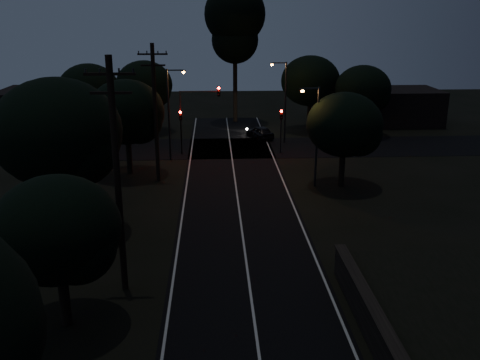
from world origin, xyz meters
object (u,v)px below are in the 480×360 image
signal_left (181,124)px  signal_mast (199,108)px  utility_pole_mid (117,174)px  signal_right (281,123)px  utility_pole_far (155,111)px  tall_pine (235,23)px  streetlight_b (284,97)px  streetlight_a (171,108)px  car (260,132)px  streetlight_c (315,130)px

signal_left → signal_mast: bearing=0.1°
utility_pole_mid → signal_right: (10.60, 24.99, -2.90)m
utility_pole_mid → utility_pole_far: size_ratio=1.05×
utility_pole_mid → tall_pine: bearing=80.1°
tall_pine → signal_left: tall_pine is taller
streetlight_b → signal_left: bearing=-158.0°
signal_left → streetlight_a: size_ratio=0.51×
signal_mast → streetlight_b: bearing=26.0°
utility_pole_mid → car: (9.20, 31.00, -5.08)m
signal_right → utility_pole_mid: bearing=-113.0°
utility_pole_far → streetlight_a: size_ratio=1.31×
utility_pole_far → car: bearing=56.7°
streetlight_a → streetlight_b: 12.19m
utility_pole_mid → signal_right: utility_pole_mid is taller
tall_pine → signal_right: tall_pine is taller
streetlight_a → utility_pole_far: bearing=-96.6°
streetlight_b → car: streetlight_b is taller
signal_right → signal_mast: 7.66m
streetlight_c → utility_pole_far: bearing=170.4°
streetlight_a → signal_mast: bearing=39.8°
signal_left → streetlight_c: 14.52m
utility_pole_mid → signal_left: bearing=86.8°
signal_mast → streetlight_a: (-2.39, -1.99, 0.30)m
tall_pine → car: size_ratio=4.08×
streetlight_b → tall_pine: bearing=111.4°
signal_mast → car: signal_mast is taller
streetlight_b → streetlight_c: size_ratio=1.07×
signal_right → streetlight_c: 10.18m
signal_left → car: bearing=37.6°
streetlight_a → streetlight_c: size_ratio=1.07×
utility_pole_mid → streetlight_b: 31.15m
signal_mast → streetlight_a: size_ratio=0.78×
signal_right → signal_mast: size_ratio=0.66×
streetlight_a → car: (8.51, 8.00, -3.98)m
signal_mast → streetlight_c: 13.28m
streetlight_a → streetlight_c: 13.72m
utility_pole_mid → car: size_ratio=2.85×
streetlight_c → car: bearing=99.3°
streetlight_b → streetlight_c: (0.52, -14.00, -0.29)m
signal_left → car: signal_left is taller
streetlight_c → car: streetlight_c is taller
utility_pole_far → streetlight_b: utility_pole_far is taller
tall_pine → car: tall_pine is taller
signal_right → signal_left: bearing=180.0°
signal_left → streetlight_a: bearing=-109.6°
utility_pole_mid → streetlight_c: bearing=51.7°
tall_pine → streetlight_c: bearing=-79.1°
streetlight_c → car: 16.63m
signal_mast → streetlight_b: size_ratio=0.78×
tall_pine → utility_pole_mid: bearing=-99.9°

